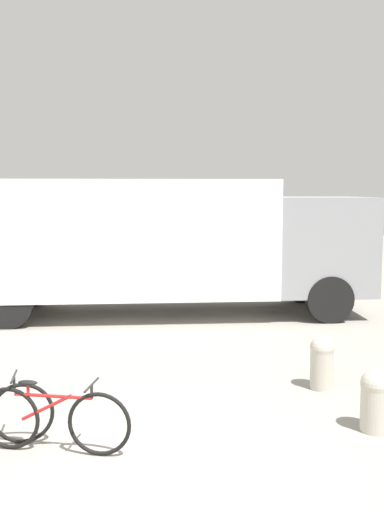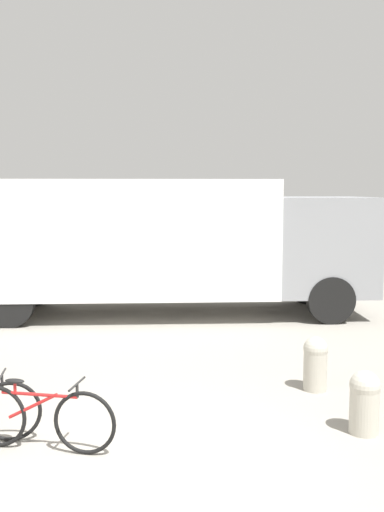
{
  "view_description": "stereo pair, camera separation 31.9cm",
  "coord_description": "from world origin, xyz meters",
  "px_view_note": "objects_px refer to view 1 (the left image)",
  "views": [
    {
      "loc": [
        0.34,
        -5.48,
        2.81
      ],
      "look_at": [
        0.39,
        4.58,
        1.64
      ],
      "focal_mm": 40.0,
      "sensor_mm": 36.0,
      "label": 1
    },
    {
      "loc": [
        0.66,
        -5.48,
        2.81
      ],
      "look_at": [
        0.39,
        4.58,
        1.64
      ],
      "focal_mm": 40.0,
      "sensor_mm": 36.0,
      "label": 2
    }
  ],
  "objects_px": {
    "delivery_truck": "(149,240)",
    "bollard_near_bench": "(373,398)",
    "bollard_far_bench": "(320,360)",
    "bicycle_middle": "(51,419)"
  },
  "relations": [
    {
      "from": "delivery_truck",
      "to": "bollard_near_bench",
      "type": "distance_m",
      "value": 7.12
    },
    {
      "from": "bicycle_middle",
      "to": "bollard_near_bench",
      "type": "relative_size",
      "value": 2.29
    },
    {
      "from": "delivery_truck",
      "to": "bollard_far_bench",
      "type": "distance_m",
      "value": 5.74
    },
    {
      "from": "bicycle_middle",
      "to": "bollard_near_bench",
      "type": "bearing_deg",
      "value": 17.34
    },
    {
      "from": "delivery_truck",
      "to": "bollard_far_bench",
      "type": "relative_size",
      "value": 12.61
    },
    {
      "from": "bicycle_middle",
      "to": "bollard_far_bench",
      "type": "xyz_separation_m",
      "value": [
        3.32,
        1.97,
        0.04
      ]
    },
    {
      "from": "bicycle_middle",
      "to": "bollard_far_bench",
      "type": "distance_m",
      "value": 3.87
    },
    {
      "from": "delivery_truck",
      "to": "bicycle_middle",
      "type": "xyz_separation_m",
      "value": [
        -0.57,
        -6.84,
        -1.33
      ]
    },
    {
      "from": "delivery_truck",
      "to": "bollard_near_bench",
      "type": "height_order",
      "value": "delivery_truck"
    },
    {
      "from": "delivery_truck",
      "to": "bollard_near_bench",
      "type": "relative_size",
      "value": 12.97
    }
  ]
}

